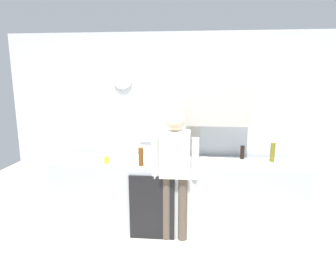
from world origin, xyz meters
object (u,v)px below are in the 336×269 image
(person_at_sink, at_px, (175,166))
(bottle_olive_oil, at_px, (273,152))
(bottle_dark_sauce, at_px, (242,152))
(mixing_bowl, at_px, (205,162))
(bottle_amber_beer, at_px, (141,157))
(coffee_maker, at_px, (178,150))
(cup_yellow_cup, at_px, (107,160))
(storage_canister, at_px, (131,154))

(person_at_sink, bearing_deg, bottle_olive_oil, 10.04)
(bottle_dark_sauce, distance_m, person_at_sink, 1.01)
(bottle_olive_oil, bearing_deg, mixing_bowl, -164.84)
(bottle_amber_beer, xyz_separation_m, person_at_sink, (0.42, -0.08, -0.09))
(bottle_amber_beer, relative_size, bottle_olive_oil, 0.92)
(bottle_olive_oil, xyz_separation_m, person_at_sink, (-1.24, -0.40, -0.10))
(coffee_maker, relative_size, cup_yellow_cup, 3.88)
(bottle_olive_oil, relative_size, cup_yellow_cup, 2.94)
(coffee_maker, bearing_deg, mixing_bowl, -24.29)
(coffee_maker, distance_m, mixing_bowl, 0.40)
(cup_yellow_cup, bearing_deg, person_at_sink, -9.55)
(coffee_maker, bearing_deg, person_at_sink, -93.49)
(cup_yellow_cup, bearing_deg, bottle_dark_sauce, 11.54)
(bottle_amber_beer, bearing_deg, bottle_dark_sauce, 18.28)
(coffee_maker, height_order, bottle_olive_oil, coffee_maker)
(bottle_olive_oil, xyz_separation_m, cup_yellow_cup, (-2.12, -0.26, -0.08))
(bottle_amber_beer, relative_size, cup_yellow_cup, 2.71)
(bottle_dark_sauce, bearing_deg, storage_canister, -172.16)
(bottle_dark_sauce, xyz_separation_m, mixing_bowl, (-0.51, -0.34, -0.05))
(bottle_amber_beer, distance_m, bottle_olive_oil, 1.70)
(cup_yellow_cup, bearing_deg, bottle_olive_oil, 6.88)
(bottle_olive_oil, relative_size, mixing_bowl, 1.14)
(bottle_amber_beer, xyz_separation_m, storage_canister, (-0.18, 0.23, -0.03))
(bottle_amber_beer, bearing_deg, storage_canister, 128.74)
(bottle_amber_beer, bearing_deg, person_at_sink, -10.33)
(storage_canister, distance_m, person_at_sink, 0.68)
(storage_canister, bearing_deg, bottle_dark_sauce, 7.84)
(bottle_amber_beer, xyz_separation_m, bottle_olive_oil, (1.67, 0.33, 0.01))
(bottle_amber_beer, relative_size, person_at_sink, 0.14)
(coffee_maker, distance_m, bottle_amber_beer, 0.51)
(coffee_maker, distance_m, bottle_dark_sauce, 0.88)
(bottle_olive_oil, bearing_deg, bottle_dark_sauce, 164.34)
(bottle_dark_sauce, xyz_separation_m, person_at_sink, (-0.88, -0.51, -0.06))
(bottle_olive_oil, distance_m, mixing_bowl, 0.91)
(cup_yellow_cup, bearing_deg, mixing_bowl, 0.90)
(mixing_bowl, xyz_separation_m, storage_canister, (-0.97, 0.14, 0.05))
(mixing_bowl, height_order, person_at_sink, person_at_sink)
(bottle_dark_sauce, xyz_separation_m, bottle_olive_oil, (0.37, -0.10, 0.04))
(bottle_amber_beer, distance_m, cup_yellow_cup, 0.47)
(bottle_olive_oil, relative_size, storage_canister, 1.47)
(coffee_maker, xyz_separation_m, cup_yellow_cup, (-0.90, -0.18, -0.10))
(bottle_dark_sauce, bearing_deg, person_at_sink, -149.94)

